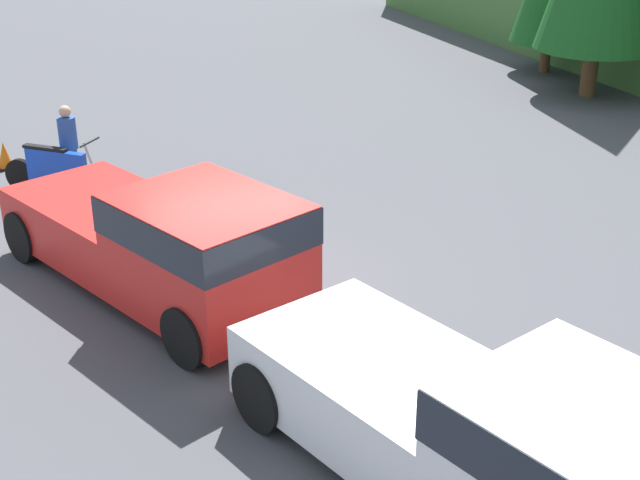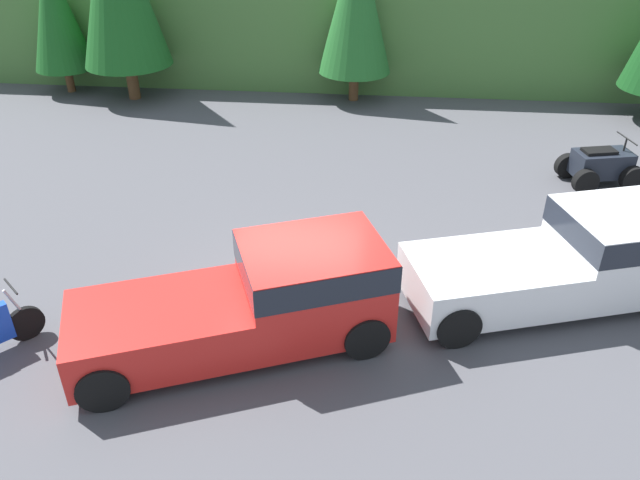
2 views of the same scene
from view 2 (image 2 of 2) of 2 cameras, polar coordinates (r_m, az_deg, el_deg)
ground_plane at (r=12.16m, az=-2.38°, el=-6.26°), size 80.00×80.00×0.00m
hillside_backdrop at (r=26.18m, az=2.59°, el=18.92°), size 44.00×6.00×3.56m
tree_left at (r=25.14m, az=-23.06°, el=18.69°), size 2.16×2.16×4.90m
tree_mid_right at (r=22.35m, az=3.32°, el=20.94°), size 2.53×2.53×5.75m
pickup_truck_red at (r=10.88m, az=-5.35°, el=-5.19°), size 5.76×3.84×1.82m
pickup_truck_second at (r=12.90m, az=22.60°, el=-1.35°), size 5.83×3.52×1.82m
quad_atv at (r=18.18m, az=24.29°, el=6.18°), size 2.20×1.65×1.28m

